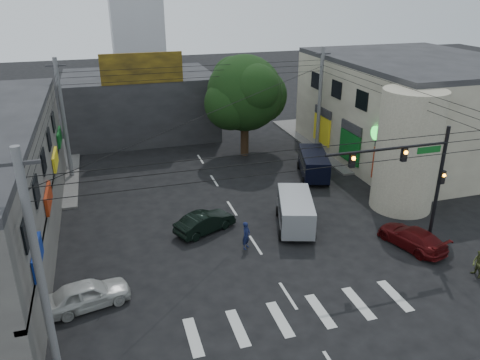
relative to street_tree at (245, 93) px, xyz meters
name	(u,v)px	position (x,y,z in m)	size (l,w,h in m)	color
ground	(267,263)	(-4.00, -17.00, -5.47)	(160.00, 160.00, 0.00)	black
sidewalk_far_right	(377,137)	(14.00, 1.00, -5.40)	(16.00, 16.00, 0.15)	#514F4C
building_right	(414,110)	(14.00, -4.00, -1.47)	(14.00, 18.00, 8.00)	gray
corner_column	(407,151)	(7.00, -13.00, -1.47)	(4.00, 4.00, 8.00)	gray
building_far	(140,104)	(-8.00, 9.00, -2.47)	(14.00, 10.00, 6.00)	#232326
billboard	(142,68)	(-8.00, 4.10, 1.83)	(7.00, 0.30, 2.60)	olive
street_tree	(245,93)	(0.00, 0.00, 0.00)	(6.40, 6.40, 8.70)	black
traffic_gantry	(415,172)	(3.82, -18.00, -0.64)	(7.10, 0.35, 7.20)	black
utility_pole_near_left	(38,267)	(-14.50, -21.50, -0.87)	(0.32, 0.32, 9.20)	#59595B
utility_pole_far_left	(64,120)	(-14.50, -1.00, -0.87)	(0.32, 0.32, 9.20)	#59595B
utility_pole_far_right	(320,101)	(6.50, -1.00, -0.87)	(0.32, 0.32, 9.20)	#59595B
dark_sedan	(205,222)	(-6.44, -12.57, -4.84)	(4.06, 2.84, 1.27)	black
white_compact	(87,294)	(-13.29, -18.00, -4.81)	(4.15, 2.35, 1.33)	#B6B7B3
maroon_sedan	(412,237)	(4.52, -17.75, -4.86)	(2.73, 4.50, 1.22)	#4C0A0C
silver_minivan	(295,213)	(-0.98, -13.67, -4.47)	(3.29, 5.03, 2.00)	#929599
navy_van	(313,165)	(3.60, -6.47, -4.50)	(3.21, 5.20, 1.95)	black
traffic_officer	(246,235)	(-4.62, -15.16, -4.65)	(0.71, 0.70, 1.65)	#11183D
pedestrian_olive	(479,264)	(5.97, -21.31, -4.72)	(0.60, 0.76, 1.50)	#3D4520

